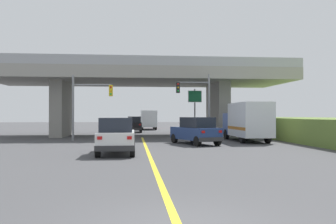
{
  "coord_description": "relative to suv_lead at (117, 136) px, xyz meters",
  "views": [
    {
      "loc": [
        -0.86,
        -6.92,
        2.15
      ],
      "look_at": [
        1.38,
        16.34,
        2.37
      ],
      "focal_mm": 38.59,
      "sensor_mm": 36.0,
      "label": 1
    }
  ],
  "objects": [
    {
      "name": "highway_sign",
      "position": [
        7.28,
        16.57,
        2.54
      ],
      "size": [
        1.41,
        0.17,
        4.89
      ],
      "color": "slate",
      "rests_on": "ground"
    },
    {
      "name": "box_truck",
      "position": [
        10.32,
        8.8,
        0.65
      ],
      "size": [
        2.33,
        7.06,
        3.18
      ],
      "color": "navy",
      "rests_on": "ground"
    },
    {
      "name": "suv_crossing",
      "position": [
        5.56,
        6.23,
        -0.0
      ],
      "size": [
        3.36,
        5.07,
        2.02
      ],
      "rotation": [
        0.0,
        0.0,
        0.35
      ],
      "color": "navy",
      "rests_on": "ground"
    },
    {
      "name": "lane_divider_stripe",
      "position": [
        1.79,
        0.8,
        -1.01
      ],
      "size": [
        0.2,
        28.35,
        0.01
      ],
      "primitive_type": "cube",
      "color": "yellow",
      "rests_on": "ground"
    },
    {
      "name": "ground",
      "position": [
        1.79,
        18.12,
        -1.01
      ],
      "size": [
        160.0,
        160.0,
        0.0
      ],
      "primitive_type": "plane",
      "color": "#424244"
    },
    {
      "name": "semi_truck_distant",
      "position": [
        3.25,
        35.15,
        0.52
      ],
      "size": [
        2.33,
        6.89,
        2.88
      ],
      "color": "red",
      "rests_on": "ground"
    },
    {
      "name": "suv_lead",
      "position": [
        0.0,
        0.0,
        0.0
      ],
      "size": [
        2.02,
        4.58,
        2.02
      ],
      "color": "silver",
      "rests_on": "ground"
    },
    {
      "name": "traffic_signal_farside",
      "position": [
        -3.01,
        10.89,
        2.49
      ],
      "size": [
        3.42,
        0.36,
        5.58
      ],
      "color": "slate",
      "rests_on": "ground"
    },
    {
      "name": "overpass_bridge",
      "position": [
        1.79,
        18.12,
        4.6
      ],
      "size": [
        30.73,
        10.66,
        7.69
      ],
      "color": "gray",
      "rests_on": "ground"
    },
    {
      "name": "sedan_oncoming",
      "position": [
        1.07,
        26.06,
        -0.0
      ],
      "size": [
        1.87,
        4.64,
        2.02
      ],
      "color": "black",
      "rests_on": "ground"
    },
    {
      "name": "traffic_signal_nearside",
      "position": [
        6.75,
        11.7,
        2.69
      ],
      "size": [
        3.07,
        0.36,
        5.88
      ],
      "color": "slate",
      "rests_on": "ground"
    }
  ]
}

